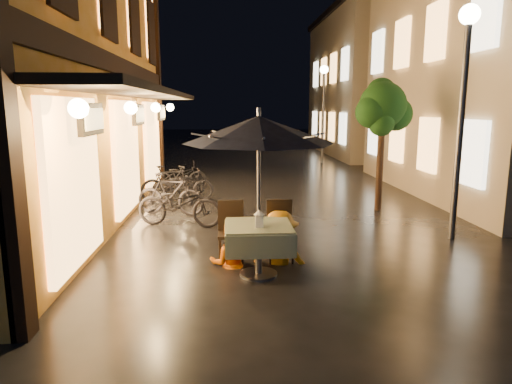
{
  "coord_description": "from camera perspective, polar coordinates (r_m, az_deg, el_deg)",
  "views": [
    {
      "loc": [
        -1.25,
        -6.1,
        2.47
      ],
      "look_at": [
        -0.8,
        0.92,
        1.15
      ],
      "focal_mm": 32.0,
      "sensor_mm": 36.0,
      "label": 1
    }
  ],
  "objects": [
    {
      "name": "ground",
      "position": [
        6.7,
        7.48,
        -11.1
      ],
      "size": [
        90.0,
        90.0,
        0.0
      ],
      "primitive_type": "plane",
      "color": "black",
      "rests_on": "ground"
    },
    {
      "name": "west_building",
      "position": [
        11.12,
        -28.54,
        15.79
      ],
      "size": [
        5.9,
        11.4,
        7.4
      ],
      "color": "gold",
      "rests_on": "ground"
    },
    {
      "name": "east_building_far",
      "position": [
        25.67,
        16.66,
        12.84
      ],
      "size": [
        7.3,
        10.3,
        7.3
      ],
      "color": "#B3A58F",
      "rests_on": "ground"
    },
    {
      "name": "street_tree",
      "position": [
        11.23,
        15.61,
        9.98
      ],
      "size": [
        1.43,
        1.2,
        3.15
      ],
      "color": "black",
      "rests_on": "ground"
    },
    {
      "name": "streetlamp_near",
      "position": [
        9.16,
        24.58,
        12.48
      ],
      "size": [
        0.36,
        0.36,
        4.23
      ],
      "color": "#59595E",
      "rests_on": "ground"
    },
    {
      "name": "streetlamp_far",
      "position": [
        20.55,
        8.43,
        11.75
      ],
      "size": [
        0.36,
        0.36,
        4.23
      ],
      "color": "#59595E",
      "rests_on": "ground"
    },
    {
      "name": "cafe_table",
      "position": [
        6.71,
        0.33,
        -5.68
      ],
      "size": [
        0.99,
        0.99,
        0.78
      ],
      "color": "#59595E",
      "rests_on": "ground"
    },
    {
      "name": "patio_umbrella",
      "position": [
        6.45,
        0.35,
        7.75
      ],
      "size": [
        2.17,
        2.17,
        2.46
      ],
      "color": "#59595E",
      "rests_on": "ground"
    },
    {
      "name": "cafe_chair_left",
      "position": [
        7.42,
        -3.16,
        -4.49
      ],
      "size": [
        0.42,
        0.42,
        0.97
      ],
      "color": "black",
      "rests_on": "ground"
    },
    {
      "name": "cafe_chair_right",
      "position": [
        7.47,
        3.01,
        -4.39
      ],
      "size": [
        0.42,
        0.42,
        0.97
      ],
      "color": "black",
      "rests_on": "ground"
    },
    {
      "name": "table_lantern",
      "position": [
        6.5,
        0.42,
        -3.2
      ],
      "size": [
        0.16,
        0.16,
        0.25
      ],
      "color": "white",
      "rests_on": "cafe_table"
    },
    {
      "name": "person_orange",
      "position": [
        7.16,
        -3.3,
        -3.9
      ],
      "size": [
        0.66,
        0.52,
        1.35
      ],
      "primitive_type": "imported",
      "rotation": [
        0.0,
        0.0,
        3.13
      ],
      "color": "orange",
      "rests_on": "ground"
    },
    {
      "name": "person_yellow",
      "position": [
        7.26,
        3.0,
        -2.55
      ],
      "size": [
        1.15,
        0.79,
        1.64
      ],
      "primitive_type": "imported",
      "rotation": [
        0.0,
        0.0,
        2.96
      ],
      "color": "orange",
      "rests_on": "ground"
    },
    {
      "name": "bicycle_0",
      "position": [
        9.63,
        -9.56,
        -1.47
      ],
      "size": [
        1.92,
        1.08,
        0.96
      ],
      "primitive_type": "imported",
      "rotation": [
        0.0,
        0.0,
        1.31
      ],
      "color": "black",
      "rests_on": "ground"
    },
    {
      "name": "bicycle_1",
      "position": [
        10.65,
        -10.64,
        -0.3
      ],
      "size": [
        1.68,
        0.89,
        0.97
      ],
      "primitive_type": "imported",
      "rotation": [
        0.0,
        0.0,
        1.28
      ],
      "color": "black",
      "rests_on": "ground"
    },
    {
      "name": "bicycle_2",
      "position": [
        12.21,
        -9.16,
        0.84
      ],
      "size": [
        1.69,
        0.85,
        0.85
      ],
      "primitive_type": "imported",
      "rotation": [
        0.0,
        0.0,
        1.76
      ],
      "color": "black",
      "rests_on": "ground"
    },
    {
      "name": "bicycle_3",
      "position": [
        12.29,
        -10.68,
        1.11
      ],
      "size": [
        1.64,
        1.03,
        0.96
      ],
      "primitive_type": "imported",
      "rotation": [
        0.0,
        0.0,
        1.97
      ],
      "color": "black",
      "rests_on": "ground"
    },
    {
      "name": "bicycle_4",
      "position": [
        14.05,
        -9.47,
        2.08
      ],
      "size": [
        1.64,
        0.7,
        0.84
      ],
      "primitive_type": "imported",
      "rotation": [
        0.0,
        0.0,
        1.66
      ],
      "color": "black",
      "rests_on": "ground"
    }
  ]
}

